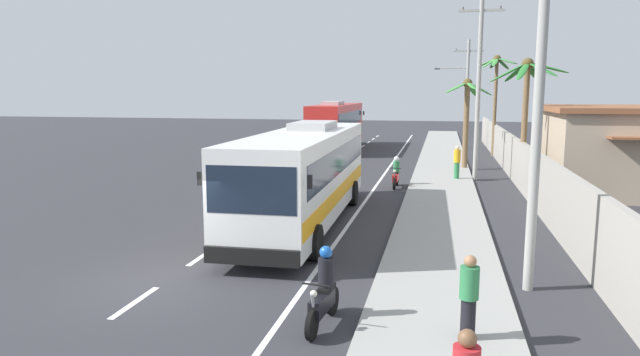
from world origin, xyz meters
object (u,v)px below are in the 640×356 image
at_px(palm_third, 527,93).
at_px(utility_pole_mid, 479,80).
at_px(coach_bus_far_lane, 336,124).
at_px(palm_nearest, 467,107).
at_px(coach_bus_foreground, 305,172).
at_px(palm_second, 496,81).
at_px(utility_pole_nearest, 539,92).
at_px(pedestrian_far_walk, 457,161).
at_px(pedestrian_midwalk, 469,295).
at_px(motorcycle_beside_bus, 324,294).
at_px(motorcycle_trailing, 396,175).
at_px(utility_pole_far, 466,90).

bearing_deg(palm_third, utility_pole_mid, 133.96).
bearing_deg(coach_bus_far_lane, palm_nearest, -45.53).
relative_size(coach_bus_foreground, palm_second, 1.69).
bearing_deg(coach_bus_foreground, palm_second, 70.41).
height_order(palm_nearest, palm_third, palm_third).
distance_m(utility_pole_nearest, utility_pole_mid, 17.52).
relative_size(palm_nearest, palm_second, 0.75).
distance_m(coach_bus_far_lane, palm_third, 20.59).
bearing_deg(coach_bus_far_lane, pedestrian_far_walk, -57.67).
xyz_separation_m(coach_bus_foreground, palm_second, (8.51, 23.92, 3.63)).
relative_size(pedestrian_midwalk, palm_third, 0.26).
height_order(palm_second, palm_third, palm_second).
bearing_deg(pedestrian_midwalk, coach_bus_foreground, 68.70).
relative_size(motorcycle_beside_bus, pedestrian_midwalk, 1.21).
height_order(pedestrian_far_walk, utility_pole_mid, utility_pole_mid).
bearing_deg(motorcycle_beside_bus, coach_bus_foreground, 106.24).
distance_m(motorcycle_trailing, pedestrian_far_walk, 4.08).
height_order(motorcycle_trailing, pedestrian_midwalk, pedestrian_midwalk).
distance_m(pedestrian_midwalk, palm_third, 19.38).
bearing_deg(pedestrian_midwalk, palm_nearest, 35.96).
bearing_deg(motorcycle_beside_bus, palm_third, 71.34).
height_order(motorcycle_beside_bus, palm_second, palm_second).
relative_size(motorcycle_trailing, palm_third, 0.31).
xyz_separation_m(motorcycle_beside_bus, motorcycle_trailing, (0.08, 17.15, -0.03)).
bearing_deg(coach_bus_foreground, utility_pole_mid, 61.14).
xyz_separation_m(coach_bus_far_lane, motorcycle_beside_bus, (6.22, -34.59, -1.40)).
height_order(motorcycle_beside_bus, utility_pole_far, utility_pole_far).
distance_m(motorcycle_beside_bus, palm_nearest, 24.99).
height_order(coach_bus_far_lane, utility_pole_mid, utility_pole_mid).
bearing_deg(pedestrian_midwalk, motorcycle_beside_bus, 121.13).
height_order(motorcycle_beside_bus, utility_pole_mid, utility_pole_mid).
xyz_separation_m(coach_bus_far_lane, pedestrian_midwalk, (9.07, -34.92, -1.07)).
bearing_deg(pedestrian_far_walk, palm_nearest, 172.28).
height_order(pedestrian_far_walk, palm_second, palm_second).
bearing_deg(utility_pole_far, motorcycle_trailing, -100.79).
bearing_deg(palm_nearest, motorcycle_trailing, -115.92).
xyz_separation_m(coach_bus_far_lane, pedestrian_far_walk, (9.31, -14.71, -1.01)).
distance_m(motorcycle_beside_bus, palm_second, 33.47).
height_order(pedestrian_midwalk, palm_second, palm_second).
bearing_deg(pedestrian_midwalk, palm_third, 27.65).
xyz_separation_m(utility_pole_nearest, palm_third, (1.80, 15.29, -0.08)).
bearing_deg(utility_pole_mid, motorcycle_beside_bus, -101.18).
bearing_deg(palm_second, palm_third, -89.12).
bearing_deg(utility_pole_mid, coach_bus_foreground, -118.86).
distance_m(motorcycle_beside_bus, pedestrian_midwalk, 2.89).
relative_size(pedestrian_midwalk, pedestrian_far_walk, 0.93).
bearing_deg(motorcycle_trailing, coach_bus_far_lane, 109.86).
relative_size(utility_pole_far, palm_second, 1.22).
bearing_deg(pedestrian_midwalk, motorcycle_trailing, 46.84).
height_order(utility_pole_mid, palm_nearest, utility_pole_mid).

